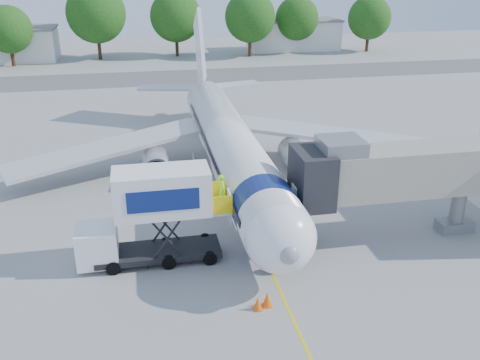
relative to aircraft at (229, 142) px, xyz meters
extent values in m
plane|color=#9B9B98|center=(0.00, -4.12, -2.95)|extent=(160.00, 160.00, 0.00)
cube|color=yellow|center=(0.00, -4.12, -2.94)|extent=(0.15, 70.00, 0.01)
cube|color=#59595B|center=(0.00, 37.88, -2.94)|extent=(120.00, 10.00, 0.01)
cylinder|color=white|center=(0.00, -1.12, 0.05)|extent=(3.70, 28.00, 3.70)
sphere|color=white|center=(0.00, -15.12, 0.05)|extent=(3.70, 3.70, 3.70)
sphere|color=gray|center=(0.00, -16.67, 0.05)|extent=(1.10, 1.10, 1.10)
cone|color=white|center=(0.00, 15.88, 0.05)|extent=(3.70, 6.00, 3.70)
cube|color=white|center=(0.00, 16.88, 4.25)|extent=(0.35, 7.26, 8.29)
cube|color=#B8BBBD|center=(9.00, 2.38, -0.65)|extent=(16.17, 9.32, 1.42)
cube|color=#B8BBBD|center=(-9.00, 2.38, -0.65)|extent=(16.17, 9.32, 1.42)
cylinder|color=#999BA0|center=(5.50, 0.38, -1.65)|extent=(2.10, 3.60, 2.10)
cylinder|color=#999BA0|center=(-5.50, 0.38, -1.65)|extent=(2.10, 3.60, 2.10)
cube|color=black|center=(0.00, -15.42, 0.50)|extent=(2.60, 1.39, 0.81)
cylinder|color=navy|center=(0.00, -12.12, 0.05)|extent=(3.73, 2.00, 3.73)
cylinder|color=silver|center=(0.00, -13.62, -2.20)|extent=(0.16, 0.16, 1.50)
cylinder|color=black|center=(0.00, -13.62, -2.63)|extent=(0.25, 0.64, 0.64)
cylinder|color=black|center=(2.60, 1.88, -2.50)|extent=(0.35, 0.90, 0.90)
cylinder|color=black|center=(-2.60, 1.88, -2.50)|extent=(0.35, 0.90, 0.90)
cube|color=#A79F8F|center=(9.00, -11.12, 1.45)|extent=(13.60, 2.60, 2.80)
cube|color=black|center=(2.90, -11.12, 1.45)|extent=(2.00, 3.20, 3.20)
cube|color=slate|center=(4.50, -11.12, 3.25)|extent=(2.40, 2.40, 0.80)
cylinder|color=slate|center=(12.50, -11.12, -1.45)|extent=(0.90, 0.90, 3.00)
cube|color=slate|center=(12.50, -11.12, -2.60)|extent=(2.20, 1.20, 0.70)
cylinder|color=black|center=(11.60, -11.12, -2.60)|extent=(0.30, 0.70, 0.70)
cylinder|color=black|center=(13.40, -11.12, -2.60)|extent=(0.30, 0.70, 0.70)
cube|color=black|center=(-6.00, -11.12, -2.40)|extent=(7.00, 2.30, 0.35)
cube|color=white|center=(-9.30, -11.12, -1.60)|extent=(2.20, 2.20, 2.10)
cube|color=black|center=(-9.30, -11.12, -1.15)|extent=(1.90, 2.10, 0.70)
cube|color=white|center=(-5.60, -11.12, 1.30)|extent=(5.20, 2.40, 2.50)
cube|color=navy|center=(-5.60, -12.34, 1.30)|extent=(3.80, 0.04, 1.20)
cube|color=silver|center=(-2.45, -11.12, 0.10)|extent=(1.10, 2.20, 0.10)
cube|color=yellow|center=(-2.45, -12.17, 0.65)|extent=(1.10, 0.06, 1.10)
cube|color=yellow|center=(-2.45, -10.07, 0.65)|extent=(1.10, 0.06, 1.10)
cylinder|color=black|center=(-3.20, -12.17, -2.55)|extent=(0.80, 0.25, 0.80)
cylinder|color=black|center=(-3.20, -10.07, -2.55)|extent=(0.80, 0.25, 0.80)
cylinder|color=black|center=(-8.50, -12.17, -2.55)|extent=(0.80, 0.25, 0.80)
cylinder|color=black|center=(-8.50, -10.07, -2.55)|extent=(0.80, 0.25, 0.80)
imported|color=#A2F019|center=(-2.30, -11.12, 1.09)|extent=(0.53, 0.74, 1.88)
cube|color=white|center=(0.91, -19.50, -2.24)|extent=(3.69, 2.12, 1.42)
cube|color=navy|center=(0.91, -19.50, -1.78)|extent=(2.16, 1.89, 0.35)
cylinder|color=black|center=(-0.44, -20.32, -2.59)|extent=(0.73, 0.31, 0.71)
cylinder|color=black|center=(-0.56, -18.91, -2.59)|extent=(0.73, 0.31, 0.71)
cylinder|color=black|center=(2.38, -20.08, -2.59)|extent=(0.73, 0.31, 0.71)
cylinder|color=black|center=(2.26, -18.67, -2.59)|extent=(0.73, 0.31, 0.71)
cone|color=#F75C0D|center=(-1.48, -16.72, -2.58)|extent=(0.46, 0.46, 0.73)
cube|color=#F75C0D|center=(-1.48, -16.72, -2.93)|extent=(0.42, 0.42, 0.04)
cone|color=#F75C0D|center=(-0.95, -16.52, -2.55)|extent=(0.50, 0.50, 0.79)
cube|color=#F75C0D|center=(-0.95, -16.52, -2.92)|extent=(0.45, 0.45, 0.05)
cube|color=silver|center=(22.00, 57.88, -0.45)|extent=(16.00, 7.00, 5.00)
cube|color=slate|center=(22.00, 57.88, 2.20)|extent=(16.40, 7.40, 0.30)
cylinder|color=#382314|center=(-25.14, 50.94, -1.33)|extent=(0.56, 0.56, 3.23)
sphere|color=#144712|center=(-25.14, 50.94, 2.61)|extent=(7.17, 7.17, 7.17)
cylinder|color=#382314|center=(-12.15, 54.29, -0.82)|extent=(0.56, 0.56, 4.26)
sphere|color=#144712|center=(-12.15, 54.29, 4.39)|extent=(9.47, 9.47, 9.47)
cylinder|color=#382314|center=(0.64, 54.92, -1.04)|extent=(0.56, 0.56, 3.81)
sphere|color=#144712|center=(0.64, 54.92, 3.62)|extent=(8.48, 8.48, 8.48)
cylinder|color=#382314|center=(12.74, 52.23, -1.06)|extent=(0.56, 0.56, 3.77)
sphere|color=#144712|center=(12.74, 52.23, 3.55)|extent=(8.39, 8.39, 8.39)
cylinder|color=#382314|center=(21.62, 54.84, -1.27)|extent=(0.56, 0.56, 3.36)
sphere|color=#144712|center=(21.62, 54.84, 2.85)|extent=(7.48, 7.48, 7.48)
cylinder|color=#382314|center=(34.39, 53.33, -1.26)|extent=(0.56, 0.56, 3.37)
sphere|color=#144712|center=(34.39, 53.33, 2.86)|extent=(7.49, 7.49, 7.49)
camera|label=1|loc=(-6.48, -37.85, 13.17)|focal=40.00mm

